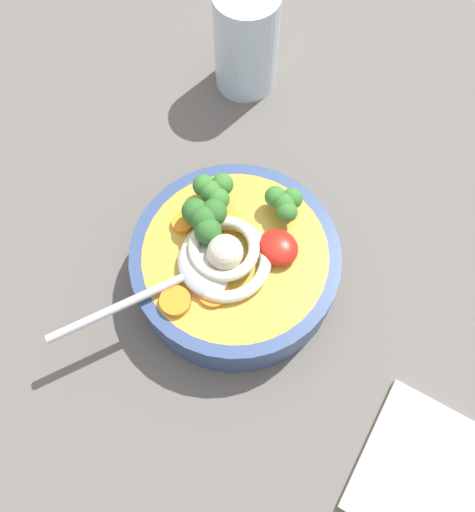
# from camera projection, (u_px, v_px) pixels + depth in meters

# --- Properties ---
(table_slab) EXTENTS (1.19, 1.19, 0.04)m
(table_slab) POSITION_uv_depth(u_px,v_px,m) (249.00, 271.00, 0.60)
(table_slab) COLOR #5B5651
(table_slab) RESTS_ON ground
(soup_bowl) EXTENTS (0.20, 0.20, 0.05)m
(soup_bowl) POSITION_uv_depth(u_px,v_px,m) (238.00, 267.00, 0.55)
(soup_bowl) COLOR #334775
(soup_bowl) RESTS_ON table_slab
(noodle_pile) EXTENTS (0.09, 0.09, 0.04)m
(noodle_pile) POSITION_uv_depth(u_px,v_px,m) (224.00, 254.00, 0.52)
(noodle_pile) COLOR beige
(noodle_pile) RESTS_ON soup_bowl
(soup_spoon) EXTENTS (0.08, 0.17, 0.02)m
(soup_spoon) POSITION_uv_depth(u_px,v_px,m) (189.00, 274.00, 0.51)
(soup_spoon) COLOR #B7B7BC
(soup_spoon) RESTS_ON soup_bowl
(chili_sauce_dollop) EXTENTS (0.04, 0.04, 0.02)m
(chili_sauce_dollop) POSITION_uv_depth(u_px,v_px,m) (278.00, 247.00, 0.52)
(chili_sauce_dollop) COLOR red
(chili_sauce_dollop) RESTS_ON soup_bowl
(broccoli_floret_center) EXTENTS (0.04, 0.04, 0.03)m
(broccoli_floret_center) POSITION_uv_depth(u_px,v_px,m) (215.00, 190.00, 0.54)
(broccoli_floret_center) COLOR #7A9E60
(broccoli_floret_center) RESTS_ON soup_bowl
(broccoli_floret_right) EXTENTS (0.05, 0.04, 0.04)m
(broccoli_floret_right) POSITION_uv_depth(u_px,v_px,m) (205.00, 219.00, 0.52)
(broccoli_floret_right) COLOR #7A9E60
(broccoli_floret_right) RESTS_ON soup_bowl
(broccoli_floret_far) EXTENTS (0.04, 0.03, 0.03)m
(broccoli_floret_far) POSITION_uv_depth(u_px,v_px,m) (284.00, 202.00, 0.53)
(broccoli_floret_far) COLOR #7A9E60
(broccoli_floret_far) RESTS_ON soup_bowl
(carrot_slice_front) EXTENTS (0.03, 0.03, 0.00)m
(carrot_slice_front) POSITION_uv_depth(u_px,v_px,m) (214.00, 292.00, 0.51)
(carrot_slice_front) COLOR orange
(carrot_slice_front) RESTS_ON soup_bowl
(carrot_slice_extra_a) EXTENTS (0.03, 0.03, 0.01)m
(carrot_slice_extra_a) POSITION_uv_depth(u_px,v_px,m) (174.00, 300.00, 0.51)
(carrot_slice_extra_a) COLOR orange
(carrot_slice_extra_a) RESTS_ON soup_bowl
(carrot_slice_beside_noodles) EXTENTS (0.02, 0.02, 0.01)m
(carrot_slice_beside_noodles) POSITION_uv_depth(u_px,v_px,m) (230.00, 223.00, 0.54)
(carrot_slice_beside_noodles) COLOR orange
(carrot_slice_beside_noodles) RESTS_ON soup_bowl
(carrot_slice_near_spoon) EXTENTS (0.02, 0.02, 0.01)m
(carrot_slice_near_spoon) POSITION_uv_depth(u_px,v_px,m) (183.00, 223.00, 0.54)
(carrot_slice_near_spoon) COLOR orange
(carrot_slice_near_spoon) RESTS_ON soup_bowl
(drinking_glass) EXTENTS (0.07, 0.07, 0.12)m
(drinking_glass) POSITION_uv_depth(u_px,v_px,m) (246.00, 41.00, 0.63)
(drinking_glass) COLOR silver
(drinking_glass) RESTS_ON table_slab
(folded_napkin) EXTENTS (0.19, 0.17, 0.01)m
(folded_napkin) POSITION_uv_depth(u_px,v_px,m) (449.00, 487.00, 0.49)
(folded_napkin) COLOR beige
(folded_napkin) RESTS_ON table_slab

